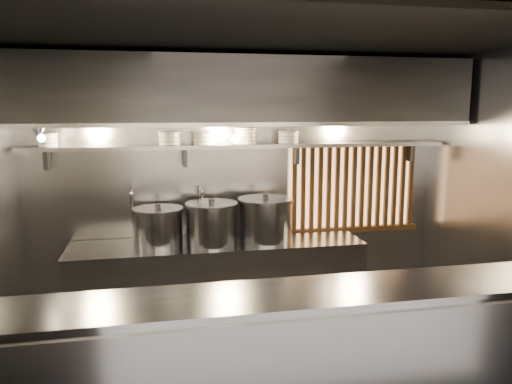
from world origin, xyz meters
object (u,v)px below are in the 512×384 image
object	(u,v)px
stock_pot_right	(265,219)
stock_pot_left	(212,223)
stock_pot_mid	(159,226)
pendant_bulb	(235,139)
heat_lamp	(38,132)

from	to	relation	value
stock_pot_right	stock_pot_left	bearing A→B (deg)	-177.42
stock_pot_left	stock_pot_right	size ratio (longest dim) A/B	0.99
stock_pot_mid	stock_pot_right	size ratio (longest dim) A/B	0.93
stock_pot_right	pendant_bulb	bearing A→B (deg)	163.51
heat_lamp	stock_pot_right	size ratio (longest dim) A/B	0.53
pendant_bulb	stock_pot_left	distance (m)	0.89
heat_lamp	stock_pot_left	xyz separation A→B (m)	(1.54, 0.24, -0.95)
pendant_bulb	stock_pot_mid	xyz separation A→B (m)	(-0.79, -0.03, -0.87)
pendant_bulb	stock_pot_right	distance (m)	0.89
stock_pot_left	stock_pot_right	bearing A→B (deg)	2.58
stock_pot_mid	stock_pot_right	xyz separation A→B (m)	(1.09, -0.06, 0.03)
stock_pot_left	stock_pot_right	xyz separation A→B (m)	(0.56, 0.03, 0.01)
stock_pot_left	stock_pot_right	distance (m)	0.56
heat_lamp	stock_pot_right	world-z (taller)	heat_lamp
pendant_bulb	stock_pot_mid	size ratio (longest dim) A/B	0.30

